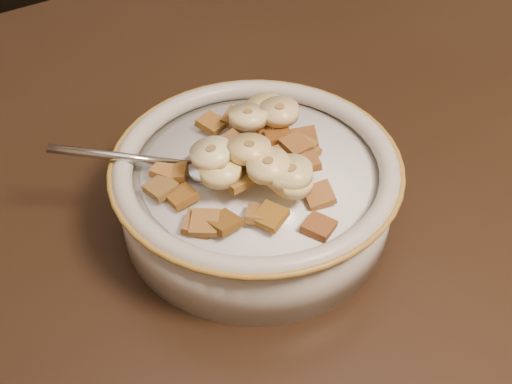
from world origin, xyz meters
TOP-DOWN VIEW (x-y plane):
  - table at (0.00, 0.00)m, footprint 1.40×0.90m
  - cereal_bowl at (-0.02, -0.02)m, footprint 0.22×0.22m
  - milk at (-0.02, -0.02)m, footprint 0.18×0.18m
  - spoon at (-0.05, 0.00)m, footprint 0.06×0.06m
  - cereal_square_0 at (-0.05, -0.06)m, footprint 0.03×0.03m
  - cereal_square_1 at (-0.05, -0.04)m, footprint 0.02×0.02m
  - cereal_square_2 at (-0.09, -0.05)m, footprint 0.03×0.03m
  - cereal_square_3 at (0.00, -0.01)m, footprint 0.03×0.03m
  - cereal_square_4 at (0.00, -0.05)m, footprint 0.03×0.03m
  - cereal_square_5 at (0.03, 0.03)m, footprint 0.03×0.03m
  - cereal_square_6 at (-0.03, 0.00)m, footprint 0.02×0.02m
  - cereal_square_7 at (0.01, -0.03)m, footprint 0.02×0.02m
  - cereal_square_8 at (-0.01, 0.04)m, footprint 0.03×0.03m
  - cereal_square_9 at (-0.05, -0.07)m, footprint 0.03×0.03m
  - cereal_square_10 at (-0.09, -0.02)m, footprint 0.02×0.02m
  - cereal_square_11 at (-0.00, -0.07)m, footprint 0.03×0.03m
  - cereal_square_12 at (-0.09, 0.01)m, footprint 0.03×0.03m
  - cereal_square_13 at (-0.02, -0.10)m, footprint 0.03×0.03m
  - cereal_square_14 at (0.00, 0.02)m, footprint 0.03×0.03m
  - cereal_square_15 at (-0.02, -0.03)m, footprint 0.02×0.02m
  - cereal_square_16 at (-0.09, -0.05)m, footprint 0.03×0.03m
  - cereal_square_17 at (-0.04, -0.02)m, footprint 0.03×0.03m
  - cereal_square_18 at (0.01, -0.03)m, footprint 0.03×0.03m
  - cereal_square_19 at (-0.08, -0.06)m, footprint 0.02×0.02m
  - cereal_square_20 at (0.01, -0.03)m, footprint 0.02×0.02m
  - cereal_square_21 at (-0.05, -0.01)m, footprint 0.03×0.03m
  - cereal_square_22 at (-0.02, -0.04)m, footprint 0.03×0.03m
  - cereal_square_23 at (-0.08, 0.01)m, footprint 0.03×0.03m
  - cereal_square_24 at (-0.03, 0.04)m, footprint 0.03×0.03m
  - cereal_square_25 at (-0.10, -0.00)m, footprint 0.02×0.02m
  - cereal_square_26 at (0.02, -0.02)m, footprint 0.03×0.03m
  - cereal_square_27 at (-0.05, -0.00)m, footprint 0.02×0.02m
  - cereal_square_28 at (-0.01, 0.03)m, footprint 0.03×0.03m
  - cereal_square_29 at (-0.04, -0.00)m, footprint 0.02×0.02m
  - banana_slice_0 at (-0.06, -0.03)m, footprint 0.04×0.04m
  - banana_slice_1 at (0.02, 0.01)m, footprint 0.04×0.04m
  - banana_slice_2 at (-0.06, -0.01)m, footprint 0.04×0.04m
  - banana_slice_3 at (0.02, 0.03)m, footprint 0.04×0.04m
  - banana_slice_4 at (-0.04, -0.03)m, footprint 0.04×0.04m
  - banana_slice_5 at (-0.03, -0.05)m, footprint 0.04×0.04m
  - banana_slice_6 at (-0.01, 0.02)m, footprint 0.04×0.04m
  - banana_slice_7 at (-0.02, -0.06)m, footprint 0.04×0.04m
  - banana_slice_8 at (-0.02, -0.06)m, footprint 0.04×0.04m
  - banana_slice_9 at (-0.02, -0.06)m, footprint 0.04×0.04m

SIDE VIEW (x-z plane):
  - table at x=0.00m, z-range 0.71..0.75m
  - cereal_bowl at x=-0.02m, z-range 0.75..0.80m
  - milk at x=-0.02m, z-range 0.80..0.80m
  - spoon at x=-0.05m, z-range 0.80..0.81m
  - cereal_square_13 at x=-0.02m, z-range 0.80..0.81m
  - cereal_square_2 at x=-0.09m, z-range 0.80..0.81m
  - cereal_square_5 at x=0.03m, z-range 0.81..0.81m
  - cereal_square_10 at x=-0.09m, z-range 0.80..0.81m
  - cereal_square_11 at x=0.00m, z-range 0.80..0.82m
  - cereal_square_0 at x=-0.05m, z-range 0.80..0.82m
  - cereal_square_23 at x=-0.08m, z-range 0.81..0.82m
  - cereal_square_24 at x=-0.03m, z-range 0.81..0.82m
  - cereal_square_12 at x=-0.09m, z-range 0.81..0.82m
  - cereal_square_25 at x=-0.10m, z-range 0.81..0.81m
  - cereal_square_8 at x=-0.01m, z-range 0.81..0.82m
  - cereal_square_16 at x=-0.09m, z-range 0.81..0.82m
  - cereal_square_19 at x=-0.08m, z-range 0.81..0.82m
  - cereal_square_9 at x=-0.05m, z-range 0.81..0.82m
  - cereal_square_28 at x=-0.01m, z-range 0.81..0.82m
  - cereal_square_14 at x=0.00m, z-range 0.81..0.82m
  - cereal_square_20 at x=0.01m, z-range 0.81..0.82m
  - cereal_square_26 at x=0.02m, z-range 0.81..0.82m
  - cereal_square_18 at x=0.01m, z-range 0.81..0.82m
  - cereal_square_3 at x=0.00m, z-range 0.81..0.82m
  - cereal_square_4 at x=0.00m, z-range 0.81..0.82m
  - cereal_square_6 at x=-0.03m, z-range 0.81..0.82m
  - cereal_square_1 at x=-0.05m, z-range 0.82..0.82m
  - banana_slice_3 at x=0.02m, z-range 0.81..0.83m
  - cereal_square_7 at x=0.01m, z-range 0.82..0.83m
  - cereal_square_29 at x=-0.04m, z-range 0.82..0.83m
  - cereal_square_17 at x=-0.04m, z-range 0.82..0.83m
  - cereal_square_27 at x=-0.05m, z-range 0.82..0.83m
  - cereal_square_22 at x=-0.02m, z-range 0.82..0.83m
  - cereal_square_21 at x=-0.05m, z-range 0.82..0.83m
  - cereal_square_15 at x=-0.02m, z-range 0.82..0.83m
  - banana_slice_9 at x=-0.02m, z-range 0.82..0.83m
  - banana_slice_1 at x=0.02m, z-range 0.82..0.83m
  - banana_slice_6 at x=-0.01m, z-range 0.82..0.83m
  - banana_slice_0 at x=-0.06m, z-range 0.82..0.83m
  - banana_slice_7 at x=-0.02m, z-range 0.82..0.84m
  - banana_slice_8 at x=-0.02m, z-range 0.82..0.84m
  - banana_slice_2 at x=-0.06m, z-range 0.83..0.84m
  - banana_slice_5 at x=-0.03m, z-range 0.83..0.84m
  - banana_slice_4 at x=-0.04m, z-range 0.83..0.84m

